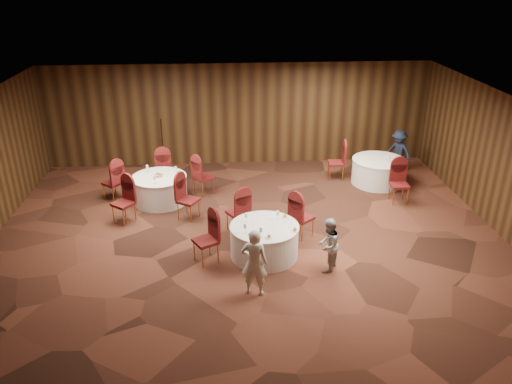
{
  "coord_description": "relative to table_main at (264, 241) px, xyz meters",
  "views": [
    {
      "loc": [
        -0.58,
        -10.26,
        5.87
      ],
      "look_at": [
        0.2,
        0.2,
        1.1
      ],
      "focal_mm": 35.0,
      "sensor_mm": 36.0,
      "label": 1
    }
  ],
  "objects": [
    {
      "name": "tabletop_left",
      "position": [
        -2.56,
        2.97,
        0.45
      ],
      "size": [
        0.86,
        0.86,
        0.22
      ],
      "color": "silver",
      "rests_on": "table_left"
    },
    {
      "name": "man_c",
      "position": [
        4.53,
        4.6,
        0.3
      ],
      "size": [
        0.94,
        0.99,
        1.35
      ],
      "primitive_type": "imported",
      "rotation": [
        0.0,
        0.0,
        5.4
      ],
      "color": "black",
      "rests_on": "ground"
    },
    {
      "name": "tabletop_right",
      "position": [
        3.88,
        3.57,
        0.52
      ],
      "size": [
        0.08,
        0.08,
        0.22
      ],
      "color": "silver",
      "rests_on": "table_right"
    },
    {
      "name": "chairs_right",
      "position": [
        3.21,
        3.38,
        0.12
      ],
      "size": [
        1.89,
        2.31,
        1.0
      ],
      "color": "#400C0E",
      "rests_on": "ground"
    },
    {
      "name": "room_shell",
      "position": [
        -0.31,
        0.8,
        1.59
      ],
      "size": [
        12.0,
        12.0,
        12.0
      ],
      "color": "silver",
      "rests_on": "ground"
    },
    {
      "name": "table_main",
      "position": [
        0.0,
        0.0,
        0.0
      ],
      "size": [
        1.51,
        1.51,
        0.74
      ],
      "color": "silver",
      "rests_on": "ground"
    },
    {
      "name": "chairs_main",
      "position": [
        -0.28,
        0.62,
        0.12
      ],
      "size": [
        2.95,
        2.01,
        1.0
      ],
      "color": "#400C0E",
      "rests_on": "ground"
    },
    {
      "name": "table_right",
      "position": [
        3.69,
        3.8,
        0.0
      ],
      "size": [
        1.54,
        1.54,
        0.74
      ],
      "color": "silver",
      "rests_on": "ground"
    },
    {
      "name": "woman_a",
      "position": [
        -0.32,
        -1.38,
        0.33
      ],
      "size": [
        0.58,
        0.45,
        1.41
      ],
      "primitive_type": "imported",
      "rotation": [
        0.0,
        0.0,
        2.91
      ],
      "color": "silver",
      "rests_on": "ground"
    },
    {
      "name": "table_left",
      "position": [
        -2.57,
        2.97,
        -0.0
      ],
      "size": [
        1.47,
        1.47,
        0.74
      ],
      "color": "silver",
      "rests_on": "ground"
    },
    {
      "name": "tabletop_main",
      "position": [
        0.11,
        -0.1,
        0.46
      ],
      "size": [
        1.17,
        1.03,
        0.22
      ],
      "color": "silver",
      "rests_on": "table_main"
    },
    {
      "name": "chairs_left",
      "position": [
        -2.58,
        2.93,
        0.12
      ],
      "size": [
        3.18,
        2.97,
        1.0
      ],
      "color": "#400C0E",
      "rests_on": "ground"
    },
    {
      "name": "mic_stand",
      "position": [
        -2.64,
        5.0,
        0.14
      ],
      "size": [
        0.24,
        0.24,
        1.72
      ],
      "color": "black",
      "rests_on": "ground"
    },
    {
      "name": "woman_b",
      "position": [
        1.26,
        -0.66,
        0.22
      ],
      "size": [
        0.67,
        0.73,
        1.19
      ],
      "primitive_type": "imported",
      "rotation": [
        0.0,
        0.0,
        4.21
      ],
      "color": "#A1A1A5",
      "rests_on": "ground"
    },
    {
      "name": "ground",
      "position": [
        -0.31,
        0.8,
        -0.38
      ],
      "size": [
        12.0,
        12.0,
        0.0
      ],
      "primitive_type": "plane",
      "color": "black",
      "rests_on": "ground"
    }
  ]
}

